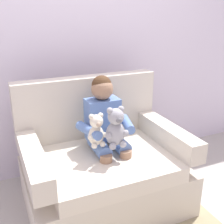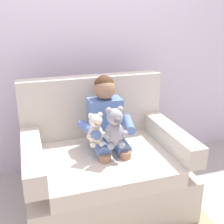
% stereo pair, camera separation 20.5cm
% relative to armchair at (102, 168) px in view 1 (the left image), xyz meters
% --- Properties ---
extents(ground_plane, '(8.00, 8.00, 0.00)m').
position_rel_armchair_xyz_m(ground_plane, '(0.00, -0.04, -0.32)').
color(ground_plane, '#ADA89E').
extents(back_wall, '(6.00, 0.10, 2.60)m').
position_rel_armchair_xyz_m(back_wall, '(0.00, 0.71, 0.98)').
color(back_wall, silver).
rests_on(back_wall, ground).
extents(armchair, '(1.22, 0.90, 1.00)m').
position_rel_armchair_xyz_m(armchair, '(0.00, 0.00, 0.00)').
color(armchair, beige).
rests_on(armchair, ground).
extents(seated_child, '(0.45, 0.39, 0.82)m').
position_rel_armchair_xyz_m(seated_child, '(0.04, 0.03, 0.37)').
color(seated_child, '#597AB7').
rests_on(seated_child, armchair).
extents(plush_cream, '(0.15, 0.12, 0.25)m').
position_rel_armchair_xyz_m(plush_cream, '(-0.08, -0.10, 0.38)').
color(plush_cream, silver).
rests_on(plush_cream, armchair).
extents(plush_grey, '(0.18, 0.15, 0.30)m').
position_rel_armchair_xyz_m(plush_grey, '(0.04, -0.16, 0.41)').
color(plush_grey, '#9E9EA3').
rests_on(plush_grey, armchair).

